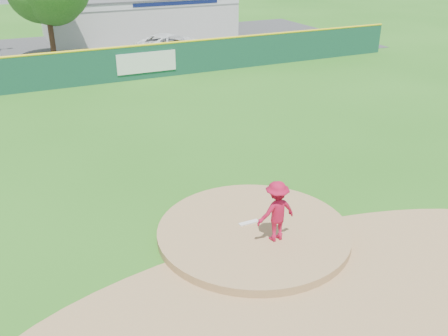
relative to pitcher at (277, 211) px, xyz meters
name	(u,v)px	position (x,y,z in m)	size (l,w,h in m)	color
ground	(253,236)	(-0.28, 0.72, -1.12)	(120.00, 120.00, 0.00)	#286B19
pitchers_mound	(253,236)	(-0.28, 0.72, -1.12)	(5.50, 5.50, 0.50)	#9E774C
pitching_rubber	(249,223)	(-0.28, 1.02, -0.85)	(0.60, 0.15, 0.04)	white
infield_dirt_arc	(313,298)	(-0.28, -2.28, -1.11)	(15.40, 15.40, 0.01)	#9E774C
parking_lot	(80,53)	(-0.28, 27.72, -1.11)	(44.00, 16.00, 0.02)	#38383A
pitcher	(277,211)	(0.00, 0.00, 0.00)	(1.12, 0.64, 1.74)	#AB0E33
van	(170,44)	(5.61, 24.52, -0.35)	(2.47, 5.35, 1.49)	white
pool_building_grp	(138,16)	(5.72, 32.72, 0.55)	(15.20, 8.20, 3.31)	silver
fence_banners	(49,72)	(-3.46, 18.64, -0.12)	(14.72, 0.04, 1.20)	#510B1A
outfield_fence	(106,65)	(-0.28, 18.72, -0.03)	(40.00, 0.14, 2.07)	#154635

